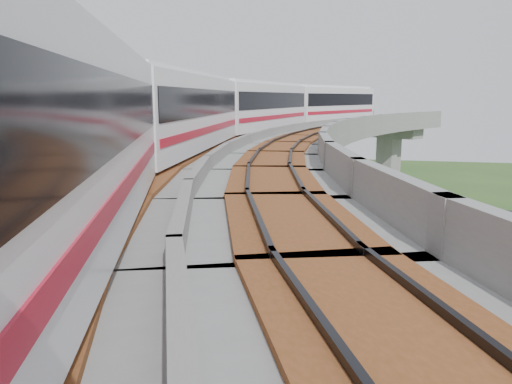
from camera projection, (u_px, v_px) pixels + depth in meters
ground at (250, 316)px, 29.91m from camera, size 160.00×160.00×0.00m
dirt_lot at (512, 358)px, 25.08m from camera, size 18.00×26.00×0.04m
asphalt_road at (307, 209)px, 58.71m from camera, size 60.00×8.00×0.03m
viaduct at (318, 169)px, 27.42m from camera, size 19.58×73.98×11.40m
metro_train at (260, 108)px, 28.63m from camera, size 11.11×61.33×3.64m
fence at (421, 319)px, 27.74m from camera, size 3.87×38.73×1.50m
tree_0 at (414, 215)px, 47.97m from camera, size 2.65×2.65×2.93m
tree_1 at (404, 225)px, 44.45m from camera, size 2.11×2.11×2.62m
tree_2 at (386, 235)px, 39.63m from camera, size 2.46×2.46×3.17m
tree_3 at (377, 264)px, 32.68m from camera, size 2.92×2.92×3.40m
tree_4 at (360, 299)px, 28.32m from camera, size 2.14×2.14×2.57m
tree_5 at (356, 341)px, 22.31m from camera, size 1.86×1.86×2.99m
car_dark at (427, 275)px, 34.72m from camera, size 4.71×1.97×1.36m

